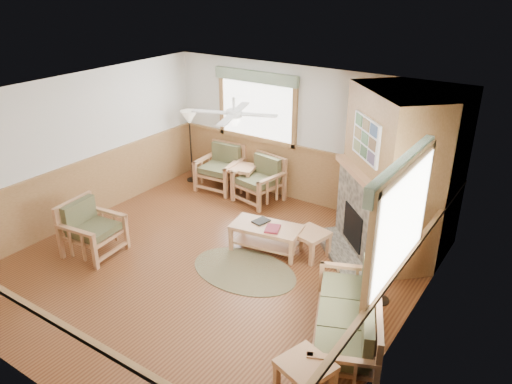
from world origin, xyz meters
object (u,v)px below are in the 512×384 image
Objects in this scene: armchair_back_left at (220,168)px; end_table_chairs at (241,180)px; armchair_left at (93,229)px; coffee_table at (266,238)px; end_table_sofa at (305,384)px; floor_lamp_right at (386,251)px; floor_lamp_left at (191,146)px; sofa at (345,317)px; footstool at (310,244)px; armchair_back_right at (259,180)px.

end_table_chairs is at bearing -4.62° from armchair_back_left.
armchair_left is 0.78× the size of coffee_table.
end_table_sofa is at bearing -47.47° from end_table_chairs.
floor_lamp_right reaches higher than armchair_left.
armchair_back_left is 0.85m from floor_lamp_left.
armchair_back_left is 2.75m from coffee_table.
sofa is 1.18× the size of floor_lamp_left.
footstool is at bearing -64.22° from armchair_left.
end_table_chairs is at bearing 153.47° from floor_lamp_right.
armchair_back_right is 0.54× the size of floor_lamp_right.
floor_lamp_left is (-5.10, 4.09, 0.51)m from end_table_sofa.
armchair_back_left is at bearing 180.00° from end_table_chairs.
end_table_sofa is (4.41, -0.83, -0.16)m from armchair_left.
sofa is 3.24× the size of end_table_sofa.
coffee_table is 2.31m from end_table_chairs.
coffee_table is at bearing -42.03° from armchair_back_right.
sofa is 1.11m from end_table_sofa.
coffee_table is at bearing -159.92° from footstool.
end_table_chairs reaches higher than coffee_table.
sofa is 3.02× the size of end_table_chairs.
floor_lamp_left is at bearing 159.93° from footstool.
floor_lamp_right reaches higher than armchair_back_right.
floor_lamp_left reaches higher than coffee_table.
end_table_chairs is 1.07× the size of end_table_sofa.
floor_lamp_right is (4.41, 1.39, 0.38)m from armchair_left.
end_table_sofa is 6.56m from floor_lamp_left.
armchair_left is at bearing -154.00° from coffee_table.
end_table_sofa is 1.15× the size of footstool.
armchair_back_right is 1.01× the size of armchair_left.
armchair_back_right is 1.55× the size of end_table_sofa.
armchair_left is (-0.08, -3.27, -0.02)m from armchair_back_left.
armchair_back_right is at bearing -8.23° from armchair_back_left.
armchair_back_right reaches higher than footstool.
sofa is at bearing -30.66° from floor_lamp_left.
end_table_chairs is at bearing -151.94° from sofa.
floor_lamp_right reaches higher than armchair_back_left.
end_table_sofa is at bearing -107.53° from armchair_left.
sofa is 3.72× the size of footstool.
floor_lamp_right is at bearing -20.31° from footstool.
floor_lamp_right is (3.76, -1.88, 0.52)m from end_table_chairs.
floor_lamp_right is at bearing -79.29° from armchair_left.
sofa is 2.49m from coffee_table.
end_table_sofa reaches higher than footstool.
floor_lamp_right is at bearing 90.00° from end_table_sofa.
floor_lamp_left is at bearing -143.65° from sofa.
armchair_back_left is 3.27m from armchair_left.
armchair_back_left is 0.81× the size of coffee_table.
floor_lamp_right reaches higher than floor_lamp_left.
end_table_chairs is at bearing 0.40° from floor_lamp_left.
coffee_table is at bearing 172.73° from floor_lamp_right.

